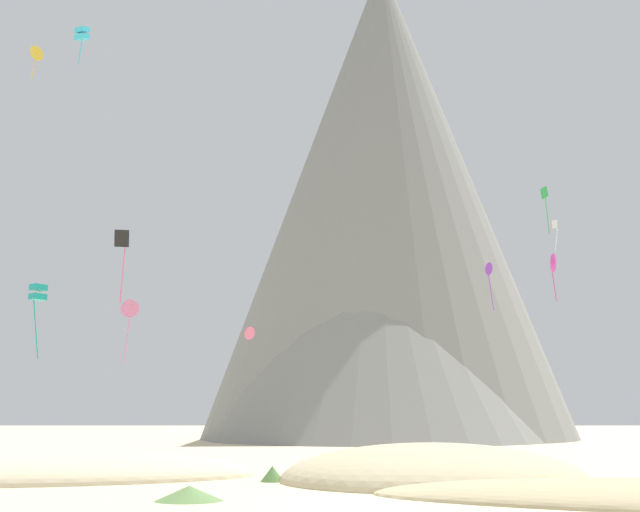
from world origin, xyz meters
The scene contains 19 objects.
ground_plane centered at (0.00, 0.00, 0.00)m, with size 400.00×400.00×0.00m, color beige.
dune_foreground_left centered at (-19.73, 23.75, 0.00)m, with size 20.43×9.95×1.61m, color #C6B284.
dune_midground centered at (4.81, 10.23, 0.00)m, with size 15.47×15.87×3.91m, color #CCBA8E.
dune_back_low centered at (-14.76, 11.72, 0.00)m, with size 21.15×10.06×2.94m, color beige.
bush_scatter_east centered at (-6.26, 0.36, 0.30)m, with size 2.77×2.77×0.60m, color #668C4C.
bush_near_right centered at (-18.08, 20.37, 0.53)m, with size 1.29×1.29×1.05m, color #668C4C.
bush_low_patch centered at (4.64, 23.97, 0.36)m, with size 2.29×2.29×0.73m, color #477238.
bush_mid_center centered at (-3.44, 10.00, 0.40)m, with size 1.25×1.25×0.80m, color #568442.
rock_massif centered at (7.63, 81.09, 29.98)m, with size 66.97×68.81×69.31m.
kite_gold_high centered at (-26.99, 38.68, 35.77)m, with size 1.06×1.30×3.15m.
kite_violet_mid centered at (14.98, 44.34, 16.64)m, with size 0.74×1.21×4.50m.
kite_black_mid centered at (-13.68, 18.67, 13.84)m, with size 0.98×0.55×4.68m.
kite_rainbow_low centered at (-7.77, 46.30, 10.93)m, with size 1.29×1.26×1.27m.
kite_green_mid centered at (19.87, 42.07, 22.93)m, with size 0.66×0.94×4.45m.
kite_magenta_mid centered at (23.51, 53.12, 18.83)m, with size 1.47×1.94×5.08m.
kite_pink_low centered at (-15.10, 28.10, 10.94)m, with size 1.38×0.42×4.69m.
kite_teal_low centered at (-20.55, 23.72, 11.61)m, with size 1.33×1.33×5.14m.
kite_cyan_high centered at (-19.59, 27.57, 32.58)m, with size 1.21×1.24×3.15m.
kite_white_mid centered at (25.13, 57.97, 23.46)m, with size 0.59×0.46×3.54m.
Camera 1 is at (-1.00, -35.37, 3.51)m, focal length 48.33 mm.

